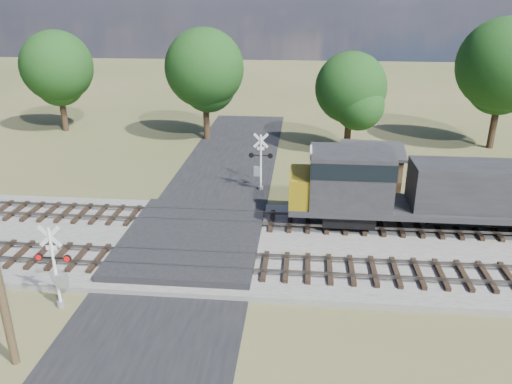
# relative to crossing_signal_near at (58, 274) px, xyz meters

# --- Properties ---
(ground) EXTENTS (160.00, 160.00, 0.00)m
(ground) POSITION_rel_crossing_signal_near_xyz_m (4.20, 5.50, -1.56)
(ground) COLOR #464B28
(ground) RESTS_ON ground
(ballast_bed) EXTENTS (140.00, 10.00, 0.30)m
(ballast_bed) POSITION_rel_crossing_signal_near_xyz_m (14.20, 6.00, -1.41)
(ballast_bed) COLOR gray
(ballast_bed) RESTS_ON ground
(road) EXTENTS (7.00, 60.00, 0.08)m
(road) POSITION_rel_crossing_signal_near_xyz_m (4.20, 5.50, -1.52)
(road) COLOR black
(road) RESTS_ON ground
(crossing_panel) EXTENTS (7.00, 9.00, 0.62)m
(crossing_panel) POSITION_rel_crossing_signal_near_xyz_m (4.20, 6.00, -1.25)
(crossing_panel) COLOR #262628
(crossing_panel) RESTS_ON ground
(track_near) EXTENTS (140.00, 2.60, 0.33)m
(track_near) POSITION_rel_crossing_signal_near_xyz_m (7.32, 3.50, -1.15)
(track_near) COLOR black
(track_near) RESTS_ON ballast_bed
(track_far) EXTENTS (140.00, 2.60, 0.33)m
(track_far) POSITION_rel_crossing_signal_near_xyz_m (7.32, 8.50, -1.15)
(track_far) COLOR black
(track_far) RESTS_ON ballast_bed
(crossing_signal_near) EXTENTS (1.51, 0.33, 3.75)m
(crossing_signal_near) POSITION_rel_crossing_signal_near_xyz_m (0.00, 0.00, 0.00)
(crossing_signal_near) COLOR silver
(crossing_signal_near) RESTS_ON ground
(crossing_signal_far) EXTENTS (1.58, 0.34, 3.93)m
(crossing_signal_far) POSITION_rel_crossing_signal_near_xyz_m (7.01, 14.12, 0.07)
(crossing_signal_far) COLOR silver
(crossing_signal_far) RESTS_ON ground
(equipment_shed) EXTENTS (4.63, 4.63, 2.86)m
(equipment_shed) POSITION_rel_crossing_signal_near_xyz_m (14.28, 14.88, -0.11)
(equipment_shed) COLOR #3F2A1B
(equipment_shed) RESTS_ON ground
(treeline) EXTENTS (77.20, 10.78, 10.69)m
(treeline) POSITION_rel_crossing_signal_near_xyz_m (14.50, 25.89, 4.50)
(treeline) COLOR black
(treeline) RESTS_ON ground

